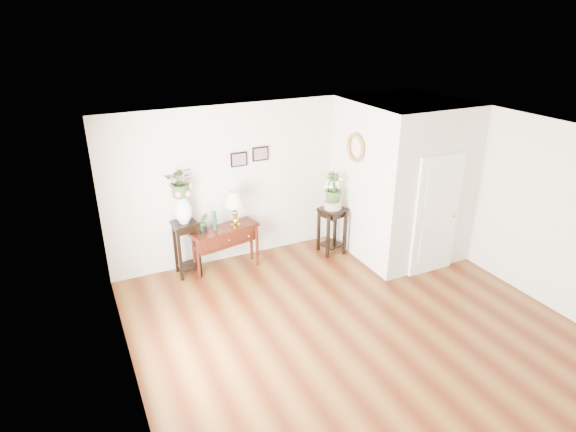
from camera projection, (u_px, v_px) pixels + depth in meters
floor at (352, 326)px, 6.97m from camera, size 6.00×5.50×0.02m
ceiling at (364, 136)px, 5.86m from camera, size 6.00×5.50×0.02m
wall_back at (273, 179)px, 8.69m from camera, size 6.00×0.02×2.80m
wall_front at (533, 366)px, 4.14m from camera, size 6.00×0.02×2.80m
wall_left at (124, 291)px, 5.23m from camera, size 0.02×5.50×2.80m
wall_right at (517, 203)px, 7.60m from camera, size 0.02×5.50×2.80m
partition at (401, 178)px, 8.72m from camera, size 1.80×1.95×2.80m
door at (436, 216)px, 8.03m from camera, size 0.90×0.05×2.10m
art_print_left at (239, 159)px, 8.24m from camera, size 0.30×0.02×0.25m
art_print_right at (260, 154)px, 8.38m from camera, size 0.30×0.02×0.25m
wall_ornament at (355, 148)px, 8.19m from camera, size 0.07×0.51×0.51m
console_table at (226, 248)px, 8.36m from camera, size 1.24×0.63×0.79m
table_lamp at (235, 207)px, 8.15m from camera, size 0.48×0.48×0.64m
green_vase at (215, 220)px, 8.07m from camera, size 0.07×0.07×0.33m
potted_plant at (203, 223)px, 8.00m from camera, size 0.19×0.16×0.32m
plant_stand_a at (187, 249)px, 8.15m from camera, size 0.43×0.43×0.98m
porcelain_vase at (183, 210)px, 7.86m from camera, size 0.38×0.38×0.50m
lily_arrangement at (181, 184)px, 7.69m from camera, size 0.60×0.56×0.54m
plant_stand_b at (332, 230)px, 8.92m from camera, size 0.53×0.53×0.89m
ceramic_bowl at (333, 204)px, 8.71m from camera, size 0.40×0.40×0.14m
narcissus at (333, 188)px, 8.59m from camera, size 0.36×0.36×0.56m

